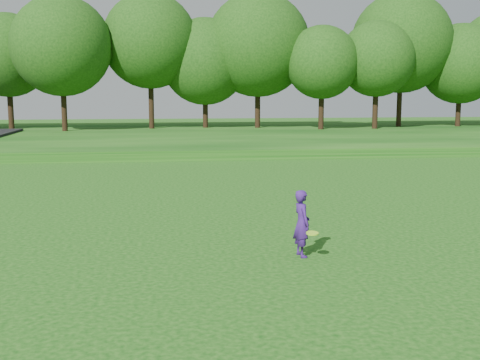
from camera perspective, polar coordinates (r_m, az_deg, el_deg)
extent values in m
plane|color=#0D420C|center=(15.51, -6.07, -6.50)|extent=(140.00, 140.00, 0.00)
cube|color=#0D420C|center=(49.12, -6.92, 4.16)|extent=(130.00, 30.00, 0.60)
cube|color=gray|center=(35.20, -6.76, 1.98)|extent=(130.00, 1.60, 0.04)
imported|color=#3E1A75|center=(14.64, 5.88, -4.11)|extent=(0.49, 0.66, 1.63)
cylinder|color=#ABEA25|center=(14.28, 6.87, -5.03)|extent=(0.30, 0.30, 0.06)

